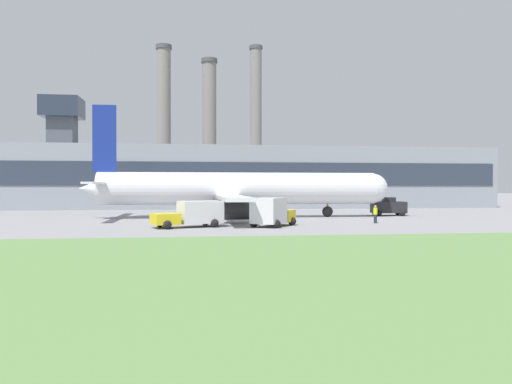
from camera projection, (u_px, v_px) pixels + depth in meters
ground_plane at (230, 219)px, 50.84m from camera, size 400.00×400.00×0.00m
grass_strip at (329, 298)px, 14.66m from camera, size 240.00×37.00×0.06m
terminal_building at (211, 177)px, 80.49m from camera, size 89.17×14.70×17.17m
smokestack_left at (164, 123)px, 113.19m from camera, size 3.62×3.62×35.54m
smokestack_right at (209, 129)px, 115.80m from camera, size 3.73×3.73×33.10m
smokestack_far at (256, 123)px, 116.41m from camera, size 3.12×3.12×36.26m
airplane at (236, 189)px, 53.81m from camera, size 33.44×30.25×11.87m
pushback_tug at (388, 207)px, 57.76m from camera, size 4.08×2.99×2.12m
baggage_truck at (192, 214)px, 40.95m from camera, size 6.07×3.93×2.15m
fuel_truck at (272, 213)px, 41.60m from camera, size 4.39×4.97×2.41m
ground_crew_person at (375, 214)px, 45.48m from camera, size 0.44×0.44×1.65m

